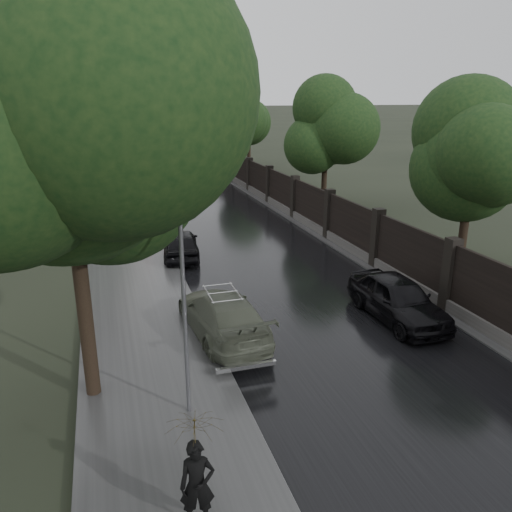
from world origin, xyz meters
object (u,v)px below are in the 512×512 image
at_px(lamp_post, 185,315).
at_px(volga_sedan, 223,315).
at_px(tree_right_c, 249,122).
at_px(car_right_near, 398,299).
at_px(tree_left_near, 65,143).
at_px(traffic_light, 143,175).
at_px(tree_left_far, 81,128).
at_px(tree_right_a, 473,160).
at_px(tree_right_b, 326,135).
at_px(pedestrian_umbrella, 195,440).
at_px(hatchback_left, 181,244).

xyz_separation_m(lamp_post, volga_sedan, (1.80, 3.93, -1.95)).
distance_m(tree_right_c, car_right_near, 35.77).
bearing_deg(tree_right_c, tree_left_near, -112.20).
bearing_deg(traffic_light, lamp_post, -92.68).
height_order(tree_left_near, volga_sedan, tree_left_near).
xyz_separation_m(tree_left_far, tree_right_a, (15.50, -22.00, -0.29)).
distance_m(tree_right_b, tree_right_c, 18.00).
xyz_separation_m(tree_right_c, lamp_post, (-12.90, -38.50, -2.28)).
height_order(car_right_near, pedestrian_umbrella, pedestrian_umbrella).
distance_m(tree_left_far, tree_right_b, 17.45).
bearing_deg(tree_right_b, pedestrian_umbrella, -119.15).
height_order(tree_left_far, pedestrian_umbrella, tree_left_far).
bearing_deg(tree_right_a, lamp_post, -153.26).
bearing_deg(tree_left_near, traffic_light, 81.47).
relative_size(tree_left_near, tree_right_b, 1.31).
relative_size(tree_left_far, volga_sedan, 1.49).
bearing_deg(hatchback_left, tree_right_b, -136.92).
xyz_separation_m(tree_right_a, tree_right_c, (0.00, 32.00, 0.00)).
height_order(lamp_post, volga_sedan, lamp_post).
relative_size(hatchback_left, car_right_near, 0.91).
xyz_separation_m(tree_right_b, traffic_light, (-11.80, 2.99, -2.55)).
bearing_deg(lamp_post, tree_right_a, 26.74).
bearing_deg(lamp_post, volga_sedan, 65.41).
bearing_deg(tree_left_far, traffic_light, -53.53).
bearing_deg(hatchback_left, tree_left_far, -67.57).
relative_size(lamp_post, pedestrian_umbrella, 1.93).
bearing_deg(tree_right_a, hatchback_left, 151.84).
bearing_deg(tree_left_near, car_right_near, 10.41).
bearing_deg(volga_sedan, car_right_near, 169.67).
height_order(volga_sedan, car_right_near, car_right_near).
distance_m(tree_right_c, volga_sedan, 36.55).
xyz_separation_m(tree_right_a, volga_sedan, (-11.10, -2.57, -4.23)).
relative_size(tree_left_far, lamp_post, 1.45).
bearing_deg(traffic_light, tree_right_a, -55.23).
height_order(volga_sedan, hatchback_left, volga_sedan).
relative_size(tree_right_b, volga_sedan, 1.41).
bearing_deg(lamp_post, hatchback_left, 81.77).
distance_m(tree_right_b, lamp_post, 24.33).
relative_size(lamp_post, car_right_near, 1.13).
height_order(tree_right_b, car_right_near, tree_right_b).
height_order(traffic_light, car_right_near, traffic_light).
bearing_deg(tree_right_c, lamp_post, -108.52).
relative_size(tree_right_b, pedestrian_umbrella, 2.65).
relative_size(car_right_near, pedestrian_umbrella, 1.70).
relative_size(tree_left_far, tree_right_c, 1.05).
relative_size(lamp_post, volga_sedan, 1.03).
distance_m(hatchback_left, car_right_near, 10.92).
bearing_deg(volga_sedan, tree_right_c, -112.54).
height_order(traffic_light, hatchback_left, traffic_light).
xyz_separation_m(lamp_post, pedestrian_umbrella, (-0.42, -3.38, -0.75)).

